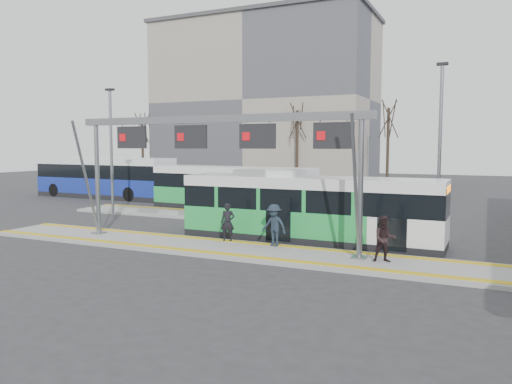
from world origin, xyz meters
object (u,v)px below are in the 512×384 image
(gantry, at_px, (215,142))
(hero_bus, at_px, (308,209))
(passenger_c, at_px, (274,225))
(passenger_a, at_px, (228,222))
(passenger_b, at_px, (385,239))

(gantry, relative_size, hero_bus, 1.15)
(gantry, bearing_deg, passenger_c, 17.60)
(gantry, height_order, passenger_a, gantry)
(passenger_b, distance_m, passenger_c, 4.58)
(hero_bus, bearing_deg, passenger_c, -105.07)
(passenger_a, relative_size, passenger_c, 0.95)
(gantry, distance_m, hero_bus, 5.07)
(passenger_b, height_order, passenger_c, passenger_c)
(passenger_b, bearing_deg, passenger_a, 150.21)
(hero_bus, distance_m, passenger_a, 3.56)
(gantry, height_order, hero_bus, gantry)
(passenger_a, bearing_deg, hero_bus, 19.33)
(gantry, bearing_deg, passenger_b, -1.48)
(gantry, relative_size, passenger_c, 7.74)
(passenger_b, relative_size, passenger_c, 0.95)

